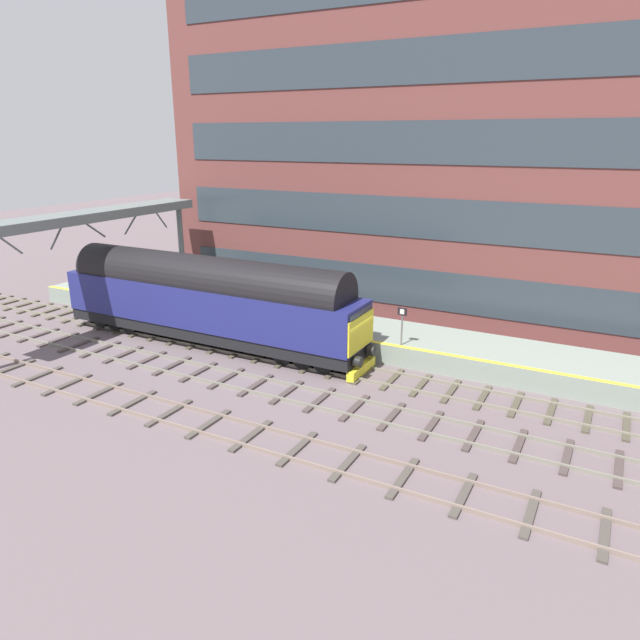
% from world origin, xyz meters
% --- Properties ---
extents(ground_plane, '(140.00, 140.00, 0.00)m').
position_xyz_m(ground_plane, '(0.00, 0.00, 0.00)').
color(ground_plane, '#68595D').
rests_on(ground_plane, ground).
extents(track_main, '(2.50, 60.00, 0.15)m').
position_xyz_m(track_main, '(0.00, 0.00, 0.05)').
color(track_main, gray).
rests_on(track_main, ground).
extents(track_adjacent_west, '(2.50, 60.00, 0.15)m').
position_xyz_m(track_adjacent_west, '(-3.35, 0.00, 0.06)').
color(track_adjacent_west, gray).
rests_on(track_adjacent_west, ground).
extents(track_adjacent_far_west, '(2.50, 60.00, 0.15)m').
position_xyz_m(track_adjacent_far_west, '(-7.16, 0.00, 0.06)').
color(track_adjacent_far_west, gray).
rests_on(track_adjacent_far_west, ground).
extents(station_platform, '(4.00, 44.00, 1.01)m').
position_xyz_m(station_platform, '(3.60, 0.00, 0.50)').
color(station_platform, gray).
rests_on(station_platform, ground).
extents(station_building, '(5.48, 38.04, 19.78)m').
position_xyz_m(station_building, '(10.86, -2.99, 9.89)').
color(station_building, brown).
rests_on(station_building, ground).
extents(diesel_locomotive, '(2.74, 17.67, 4.68)m').
position_xyz_m(diesel_locomotive, '(0.00, 7.53, 2.48)').
color(diesel_locomotive, black).
rests_on(diesel_locomotive, ground).
extents(platform_number_sign, '(0.10, 0.44, 1.83)m').
position_xyz_m(platform_number_sign, '(1.94, -2.32, 2.23)').
color(platform_number_sign, slate).
rests_on(platform_number_sign, station_platform).
extents(overhead_footbridge, '(16.46, 2.00, 6.56)m').
position_xyz_m(overhead_footbridge, '(-1.53, 14.74, 6.03)').
color(overhead_footbridge, slate).
rests_on(overhead_footbridge, ground).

